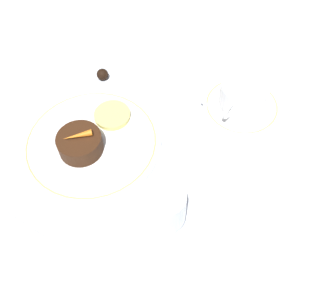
% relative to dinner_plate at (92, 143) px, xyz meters
% --- Properties ---
extents(ground_plane, '(3.00, 3.00, 0.00)m').
position_rel_dinner_plate_xyz_m(ground_plane, '(0.00, 0.03, -0.01)').
color(ground_plane, white).
extents(dinner_plate, '(0.26, 0.26, 0.01)m').
position_rel_dinner_plate_xyz_m(dinner_plate, '(0.00, 0.00, 0.00)').
color(dinner_plate, white).
rests_on(dinner_plate, ground_plane).
extents(saucer, '(0.16, 0.16, 0.01)m').
position_rel_dinner_plate_xyz_m(saucer, '(-0.25, 0.18, -0.00)').
color(saucer, white).
rests_on(saucer, ground_plane).
extents(coffee_cup, '(0.12, 0.09, 0.05)m').
position_rel_dinner_plate_xyz_m(coffee_cup, '(-0.25, 0.18, 0.03)').
color(coffee_cup, white).
rests_on(coffee_cup, saucer).
extents(spoon, '(0.02, 0.10, 0.00)m').
position_rel_dinner_plate_xyz_m(spoon, '(-0.21, 0.17, 0.00)').
color(spoon, silver).
rests_on(spoon, saucer).
extents(wine_glass, '(0.07, 0.07, 0.12)m').
position_rel_dinner_plate_xyz_m(wine_glass, '(0.05, 0.21, 0.07)').
color(wine_glass, silver).
rests_on(wine_glass, ground_plane).
extents(fork, '(0.03, 0.20, 0.01)m').
position_rel_dinner_plate_xyz_m(fork, '(0.19, 0.04, -0.01)').
color(fork, silver).
rests_on(fork, ground_plane).
extents(dessert_cake, '(0.08, 0.08, 0.04)m').
position_rel_dinner_plate_xyz_m(dessert_cake, '(0.02, -0.00, 0.02)').
color(dessert_cake, '#381E0F').
rests_on(dessert_cake, dinner_plate).
extents(carrot_garnish, '(0.05, 0.04, 0.01)m').
position_rel_dinner_plate_xyz_m(carrot_garnish, '(0.02, -0.00, 0.05)').
color(carrot_garnish, orange).
rests_on(carrot_garnish, dessert_cake).
extents(pineapple_slice, '(0.07, 0.07, 0.01)m').
position_rel_dinner_plate_xyz_m(pineapple_slice, '(-0.07, -0.01, 0.01)').
color(pineapple_slice, '#EFE075').
rests_on(pineapple_slice, dinner_plate).
extents(chocolate_truffle, '(0.02, 0.02, 0.02)m').
position_rel_dinner_plate_xyz_m(chocolate_truffle, '(-0.14, -0.10, 0.00)').
color(chocolate_truffle, black).
rests_on(chocolate_truffle, ground_plane).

